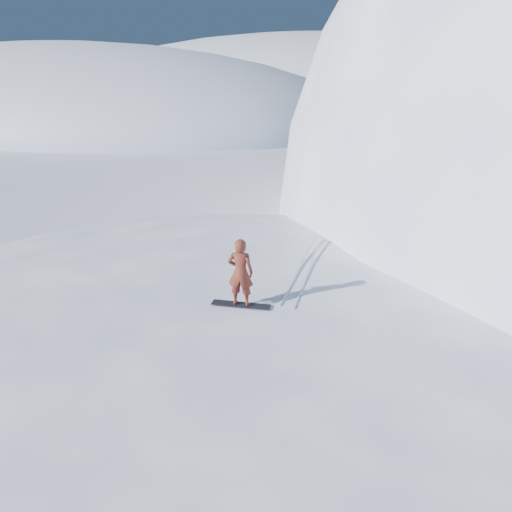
% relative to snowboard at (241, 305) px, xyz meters
% --- Properties ---
extents(ground, '(400.00, 400.00, 0.00)m').
position_rel_snowboard_xyz_m(ground, '(1.31, -1.67, -2.41)').
color(ground, white).
rests_on(ground, ground).
extents(near_ridge, '(36.00, 28.00, 4.80)m').
position_rel_snowboard_xyz_m(near_ridge, '(2.31, 1.33, -2.41)').
color(near_ridge, white).
rests_on(near_ridge, ground).
extents(far_ridge_a, '(120.00, 70.00, 28.00)m').
position_rel_snowboard_xyz_m(far_ridge_a, '(-68.69, 58.33, -2.41)').
color(far_ridge_a, white).
rests_on(far_ridge_a, ground).
extents(far_ridge_c, '(140.00, 90.00, 36.00)m').
position_rel_snowboard_xyz_m(far_ridge_c, '(-38.69, 108.33, -2.41)').
color(far_ridge_c, white).
rests_on(far_ridge_c, ground).
extents(wind_bumps, '(16.00, 14.40, 1.00)m').
position_rel_snowboard_xyz_m(wind_bumps, '(0.75, 0.45, -2.41)').
color(wind_bumps, white).
rests_on(wind_bumps, ground).
extents(snowboard, '(1.67, 0.68, 0.03)m').
position_rel_snowboard_xyz_m(snowboard, '(0.00, 0.00, 0.00)').
color(snowboard, black).
rests_on(snowboard, near_ridge).
extents(snowboarder, '(0.79, 0.61, 1.92)m').
position_rel_snowboard_xyz_m(snowboarder, '(0.00, 0.00, 0.97)').
color(snowboarder, maroon).
rests_on(snowboarder, snowboard).
extents(vapor_plume, '(10.55, 8.44, 7.38)m').
position_rel_snowboard_xyz_m(vapor_plume, '(-53.24, 37.19, -2.41)').
color(vapor_plume, white).
rests_on(vapor_plume, ground).
extents(board_tracks, '(1.32, 5.95, 0.04)m').
position_rel_snowboard_xyz_m(board_tracks, '(0.72, 3.36, 0.01)').
color(board_tracks, silver).
rests_on(board_tracks, ground).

